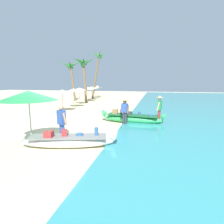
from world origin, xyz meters
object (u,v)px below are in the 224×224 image
object	(u,v)px
person_vendor_assistant	(159,108)
palm_tree_tall_inland	(71,69)
person_tourist_customer	(62,122)
palm_tree_leaning_seaward	(98,62)
person_vendor_hatted	(125,110)
patio_umbrella_large	(28,96)
boat_green_midground	(132,118)
palm_tree_mid_cluster	(84,66)
boat_white_foreground	(68,141)

from	to	relation	value
person_vendor_assistant	palm_tree_tall_inland	distance (m)	16.33
person_tourist_customer	palm_tree_tall_inland	world-z (taller)	palm_tree_tall_inland
palm_tree_leaning_seaward	person_vendor_hatted	bearing A→B (deg)	-66.86
person_vendor_hatted	palm_tree_tall_inland	xyz separation A→B (m)	(-9.34, 12.18, 3.30)
palm_tree_tall_inland	person_vendor_hatted	bearing A→B (deg)	-52.53
person_tourist_customer	patio_umbrella_large	world-z (taller)	patio_umbrella_large
person_vendor_hatted	palm_tree_leaning_seaward	bearing A→B (deg)	113.14
boat_green_midground	patio_umbrella_large	world-z (taller)	patio_umbrella_large
palm_tree_leaning_seaward	palm_tree_mid_cluster	bearing A→B (deg)	-90.33
boat_white_foreground	person_tourist_customer	bearing A→B (deg)	140.25
person_vendor_hatted	palm_tree_tall_inland	bearing A→B (deg)	127.47
patio_umbrella_large	boat_green_midground	bearing A→B (deg)	52.93
person_vendor_hatted	boat_green_midground	bearing A→B (deg)	65.68
boat_green_midground	palm_tree_leaning_seaward	distance (m)	17.23
palm_tree_tall_inland	palm_tree_mid_cluster	world-z (taller)	palm_tree_mid_cluster
person_tourist_customer	person_vendor_assistant	xyz separation A→B (m)	(4.07, 4.52, 0.09)
person_vendor_assistant	palm_tree_mid_cluster	size ratio (longest dim) A/B	0.32
boat_green_midground	palm_tree_mid_cluster	distance (m)	12.48
boat_green_midground	person_vendor_assistant	distance (m)	1.80
person_vendor_hatted	person_vendor_assistant	distance (m)	2.17
boat_white_foreground	palm_tree_tall_inland	bearing A→B (deg)	115.47
person_vendor_hatted	patio_umbrella_large	xyz separation A→B (m)	(-3.29, -4.04, 1.07)
boat_green_midground	person_tourist_customer	world-z (taller)	person_tourist_customer
person_vendor_hatted	palm_tree_tall_inland	size ratio (longest dim) A/B	0.31
person_vendor_hatted	palm_tree_tall_inland	world-z (taller)	palm_tree_tall_inland
person_vendor_assistant	palm_tree_leaning_seaward	distance (m)	17.69
person_vendor_hatted	palm_tree_leaning_seaward	size ratio (longest dim) A/B	0.24
person_tourist_customer	patio_umbrella_large	size ratio (longest dim) A/B	0.72
person_vendor_hatted	person_tourist_customer	bearing A→B (deg)	-119.54
palm_tree_tall_inland	palm_tree_leaning_seaward	distance (m)	4.52
boat_white_foreground	person_vendor_assistant	distance (m)	6.14
patio_umbrella_large	palm_tree_tall_inland	xyz separation A→B (m)	(-6.05, 16.22, 2.22)
boat_white_foreground	palm_tree_leaning_seaward	bearing A→B (deg)	104.46
person_vendor_hatted	palm_tree_mid_cluster	bearing A→B (deg)	123.35
palm_tree_tall_inland	person_vendor_assistant	bearing A→B (deg)	-44.97
palm_tree_tall_inland	palm_tree_mid_cluster	size ratio (longest dim) A/B	0.98
palm_tree_leaning_seaward	person_vendor_assistant	bearing A→B (deg)	-59.58
boat_green_midground	palm_tree_tall_inland	xyz separation A→B (m)	(-9.68, 11.42, 3.95)
boat_green_midground	palm_tree_mid_cluster	xyz separation A→B (m)	(-7.05, 9.44, 4.12)
person_tourist_customer	patio_umbrella_large	distance (m)	1.68
palm_tree_tall_inland	person_tourist_customer	bearing A→B (deg)	-65.37
person_tourist_customer	palm_tree_leaning_seaward	distance (m)	20.34
boat_white_foreground	patio_umbrella_large	xyz separation A→B (m)	(-1.68, 0.00, 1.76)
boat_green_midground	person_vendor_hatted	world-z (taller)	person_vendor_hatted
boat_green_midground	palm_tree_mid_cluster	bearing A→B (deg)	126.78
person_vendor_hatted	person_tourist_customer	distance (m)	4.21
palm_tree_mid_cluster	palm_tree_leaning_seaward	bearing A→B (deg)	89.67
palm_tree_mid_cluster	palm_tree_tall_inland	bearing A→B (deg)	142.97
person_vendor_assistant	palm_tree_mid_cluster	world-z (taller)	palm_tree_mid_cluster
person_vendor_assistant	boat_white_foreground	bearing A→B (deg)	-126.23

